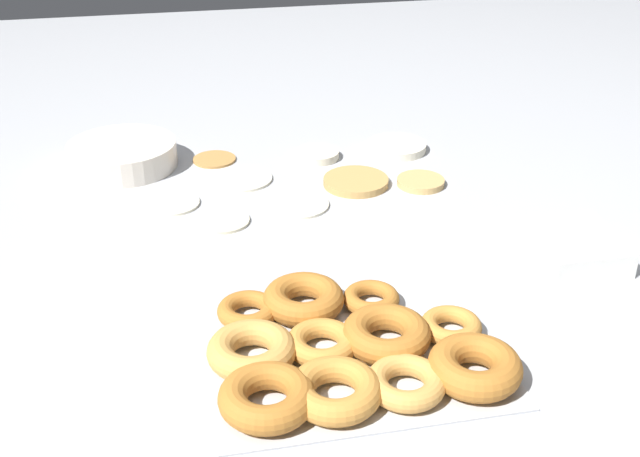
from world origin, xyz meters
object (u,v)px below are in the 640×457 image
object	(u,v)px
donut_tray	(346,349)
batter_bowl	(122,155)
pancake_7	(223,220)
pancake_0	(421,182)
pancake_5	(356,182)
pancake_3	(397,147)
pancake_6	(214,158)
container_stack	(574,247)
pancake_1	(317,155)
pancake_8	(172,202)
pancake_2	(242,178)
pancake_4	(298,204)

from	to	relation	value
donut_tray	batter_bowl	bearing A→B (deg)	112.56
pancake_7	batter_bowl	size ratio (longest dim) A/B	0.43
pancake_0	pancake_5	world-z (taller)	pancake_5
pancake_3	pancake_6	world-z (taller)	pancake_3
container_stack	pancake_5	bearing A→B (deg)	128.89
pancake_0	donut_tray	size ratio (longest dim) A/B	0.23
pancake_0	pancake_5	xyz separation A→B (m)	(-0.12, 0.02, 0.00)
pancake_6	batter_bowl	size ratio (longest dim) A/B	0.40
pancake_1	pancake_8	xyz separation A→B (m)	(-0.29, -0.15, -0.00)
pancake_0	donut_tray	bearing A→B (deg)	-117.85
pancake_3	pancake_8	distance (m)	0.47
donut_tray	pancake_8	bearing A→B (deg)	111.73
pancake_0	container_stack	world-z (taller)	container_stack
pancake_8	batter_bowl	world-z (taller)	batter_bowl
pancake_5	batter_bowl	size ratio (longest dim) A/B	0.58
pancake_7	pancake_8	xyz separation A→B (m)	(-0.08, 0.08, -0.00)
pancake_2	container_stack	world-z (taller)	container_stack
pancake_1	pancake_4	world-z (taller)	pancake_1
pancake_3	pancake_5	world-z (taller)	pancake_3
pancake_3	pancake_7	xyz separation A→B (m)	(-0.37, -0.24, -0.00)
pancake_0	pancake_5	bearing A→B (deg)	168.40
pancake_4	donut_tray	size ratio (longest dim) A/B	0.28
pancake_8	pancake_3	bearing A→B (deg)	18.87
pancake_1	donut_tray	bearing A→B (deg)	-98.21
pancake_6	pancake_8	size ratio (longest dim) A/B	0.88
pancake_2	batter_bowl	world-z (taller)	batter_bowl
container_stack	pancake_8	bearing A→B (deg)	152.37
pancake_7	pancake_8	size ratio (longest dim) A/B	0.94
donut_tray	pancake_3	bearing A→B (deg)	68.31
pancake_2	pancake_3	xyz separation A→B (m)	(0.32, 0.08, 0.00)
pancake_3	pancake_5	size ratio (longest dim) A/B	0.99
pancake_0	pancake_7	distance (m)	0.37
pancake_7	pancake_1	bearing A→B (deg)	48.24
pancake_0	pancake_3	size ratio (longest dim) A/B	0.73
pancake_3	pancake_6	size ratio (longest dim) A/B	1.42
pancake_7	donut_tray	size ratio (longest dim) A/B	0.24
pancake_4	batter_bowl	xyz separation A→B (m)	(-0.30, 0.23, 0.02)
pancake_2	donut_tray	world-z (taller)	donut_tray
pancake_6	pancake_0	bearing A→B (deg)	-27.65
pancake_1	pancake_4	distance (m)	0.21
pancake_7	pancake_8	distance (m)	0.11
pancake_3	pancake_7	bearing A→B (deg)	-147.38
pancake_0	container_stack	bearing A→B (deg)	-64.12
pancake_6	pancake_7	bearing A→B (deg)	-91.86
pancake_4	donut_tray	world-z (taller)	donut_tray
pancake_2	pancake_4	world-z (taller)	same
donut_tray	batter_bowl	xyz separation A→B (m)	(-0.28, 0.67, 0.01)
pancake_5	pancake_6	size ratio (longest dim) A/B	1.43
pancake_1	batter_bowl	world-z (taller)	batter_bowl
pancake_3	donut_tray	world-z (taller)	donut_tray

